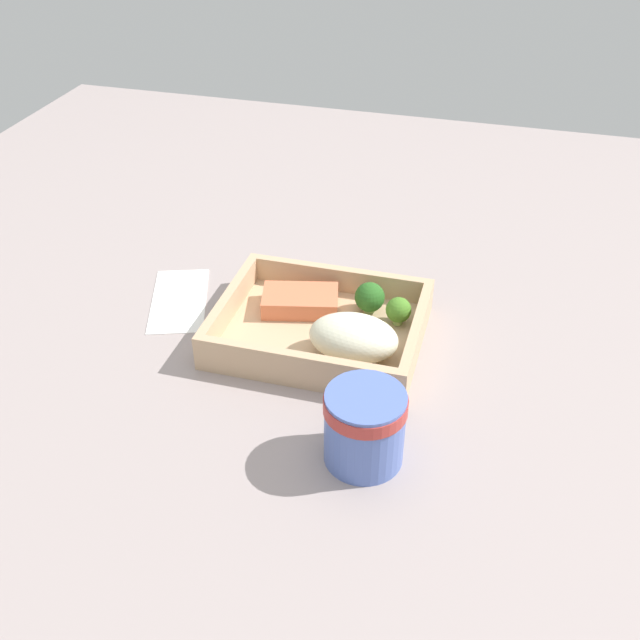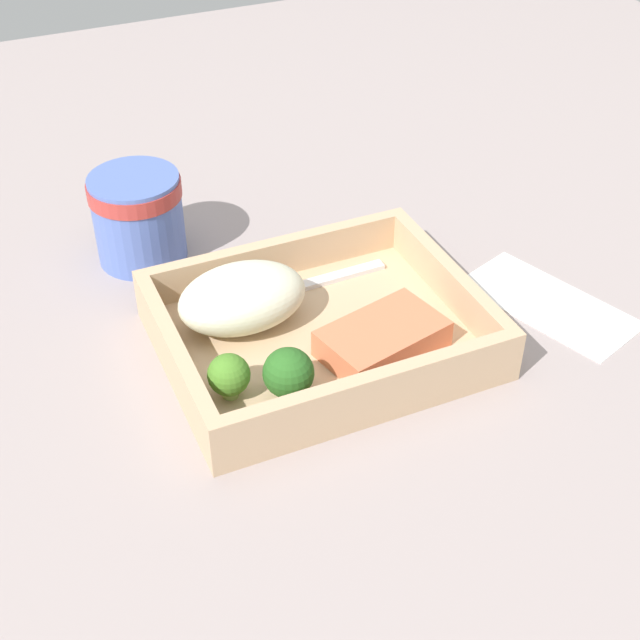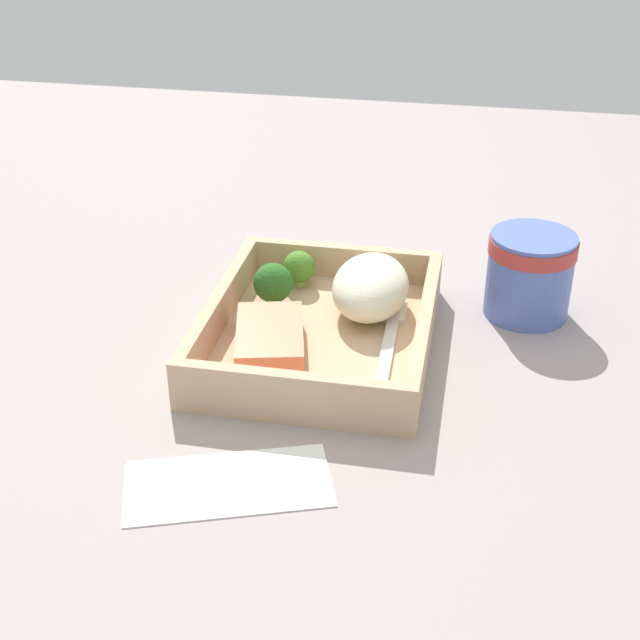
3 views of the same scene
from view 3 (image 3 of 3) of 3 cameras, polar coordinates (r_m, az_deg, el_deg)
ground_plane at (r=83.36cm, az=0.00°, el=-2.20°), size 160.00×160.00×2.00cm
takeout_tray at (r=82.52cm, az=0.00°, el=-1.26°), size 25.27×20.32×1.20cm
tray_rim at (r=81.36cm, az=0.00°, el=0.12°), size 25.27×20.32×3.39cm
salmon_fillet at (r=79.23cm, az=-3.23°, el=-1.25°), size 10.81×7.99×2.36cm
mashed_potatoes at (r=84.84cm, az=3.25°, el=2.12°), size 10.69×7.22×5.25cm
broccoli_floret_1 at (r=86.56cm, az=-3.03°, el=2.35°), size 3.87×3.87×4.13cm
broccoli_floret_2 at (r=89.78cm, az=-1.36°, el=3.38°), size 3.24×3.24×3.71cm
fork at (r=81.21cm, az=4.47°, el=-1.25°), size 15.84×2.29×0.44cm
paper_cup at (r=88.22cm, az=13.29°, el=3.10°), size 8.42×8.42×8.41cm
receipt_slip at (r=67.15cm, az=-5.89°, el=-10.35°), size 11.92×16.75×0.24cm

